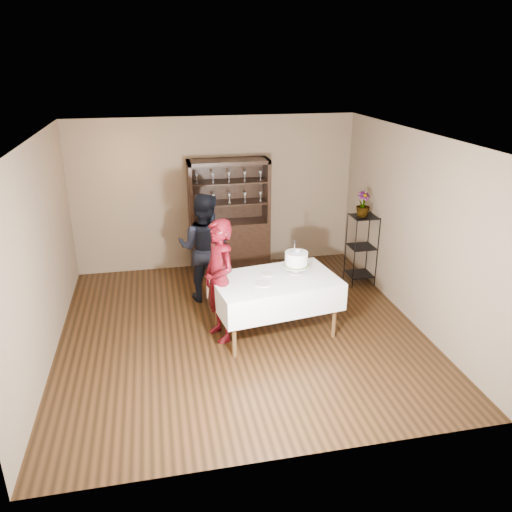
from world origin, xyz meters
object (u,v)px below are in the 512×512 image
at_px(cake_table, 275,291).
at_px(potted_plant, 363,204).
at_px(china_hutch, 230,234).
at_px(woman, 220,281).
at_px(man, 204,248).
at_px(cake, 296,260).
at_px(plant_etagere, 361,247).

distance_m(cake_table, potted_plant, 2.36).
distance_m(china_hutch, woman, 2.43).
distance_m(man, cake, 1.64).
bearing_deg(potted_plant, man, -178.59).
bearing_deg(cake, man, 134.73).
height_order(china_hutch, cake, china_hutch).
bearing_deg(plant_etagere, china_hutch, 153.17).
bearing_deg(cake_table, woman, 177.44).
relative_size(china_hutch, man, 1.16).
bearing_deg(cake, potted_plant, 39.86).
bearing_deg(china_hutch, cake_table, -84.07).
height_order(woman, man, man).
xyz_separation_m(plant_etagere, potted_plant, (-0.04, -0.01, 0.74)).
distance_m(cake_table, woman, 0.78).
bearing_deg(man, cake_table, 143.94).
relative_size(plant_etagere, woman, 0.70).
height_order(man, potted_plant, man).
bearing_deg(china_hutch, plant_etagere, -26.83).
relative_size(china_hutch, woman, 1.17).
height_order(woman, potted_plant, woman).
height_order(china_hutch, cake_table, china_hutch).
bearing_deg(woman, potted_plant, 98.01).
xyz_separation_m(cake_table, cake, (0.33, 0.12, 0.39)).
xyz_separation_m(woman, man, (-0.07, 1.25, 0.01)).
distance_m(plant_etagere, cake_table, 2.28).
height_order(man, cake, man).
bearing_deg(cake, china_hutch, 104.17).
distance_m(woman, potted_plant, 2.91).
distance_m(china_hutch, man, 1.28).
bearing_deg(potted_plant, woman, -152.76).
bearing_deg(potted_plant, plant_etagere, 13.60).
height_order(plant_etagere, cake_table, plant_etagere).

